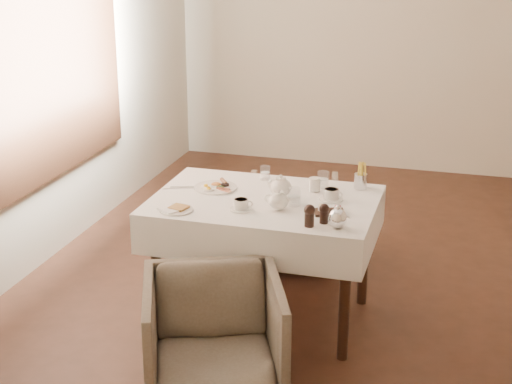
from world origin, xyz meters
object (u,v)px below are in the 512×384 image
Objects in this scene: armchair_far at (293,221)px; armchair_near at (214,339)px; teapot_centre at (281,186)px; table at (264,218)px; breakfast_plate at (216,187)px.

armchair_near is at bearing 78.80° from armchair_far.
table is at bearing -122.87° from teapot_centre.
table is 2.00× the size of armchair_far.
breakfast_plate is (-0.31, 0.95, 0.45)m from armchair_near.
armchair_far is 3.74× the size of teapot_centre.
breakfast_plate is 0.42m from teapot_centre.
armchair_far is (-0.01, 1.71, -0.02)m from armchair_near.
breakfast_plate reaches higher than armchair_far.
armchair_near is 2.71× the size of breakfast_plate.
armchair_near is 1.08× the size of armchair_far.
table is 0.93m from armchair_far.
table is 5.01× the size of breakfast_plate.
teapot_centre is at bearing 61.06° from armchair_near.
table is 0.91m from armchair_near.
teapot_centre reaches higher than armchair_near.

